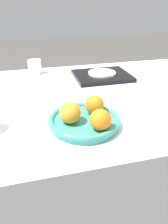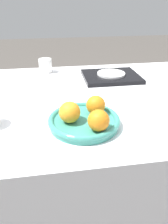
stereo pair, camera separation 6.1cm
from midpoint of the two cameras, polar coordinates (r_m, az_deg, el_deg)
ground_plane at (r=1.43m, az=5.23°, el=-23.88°), size 12.00×12.00×0.00m
table at (r=1.16m, az=6.04°, el=-12.51°), size 1.59×0.90×0.74m
fruit_platter at (r=0.72m, az=2.41°, el=-2.43°), size 0.24×0.24×0.03m
orange_0 at (r=0.74m, az=5.44°, el=1.76°), size 0.07×0.07×0.07m
orange_1 at (r=0.69m, az=-1.29°, el=-0.10°), size 0.07×0.07×0.07m
orange_2 at (r=0.65m, az=6.51°, el=-2.28°), size 0.07×0.07×0.07m
serving_tray at (r=1.16m, az=8.57°, el=9.15°), size 0.28×0.23×0.02m
side_plate at (r=1.15m, az=8.62°, el=9.85°), size 0.14×0.14×0.01m
cup_3 at (r=1.25m, az=-8.66°, el=11.85°), size 0.07×0.07×0.08m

